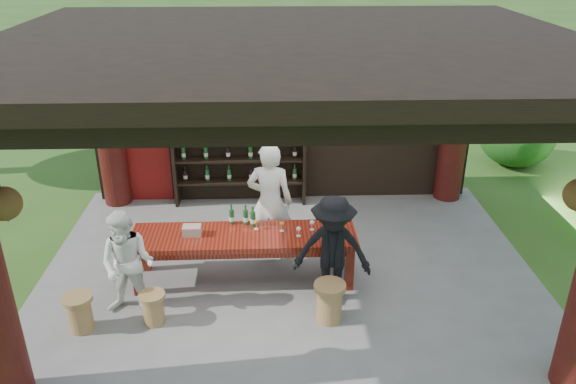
{
  "coord_description": "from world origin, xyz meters",
  "views": [
    {
      "loc": [
        -0.26,
        -7.18,
        4.68
      ],
      "look_at": [
        0.0,
        0.4,
        1.15
      ],
      "focal_mm": 35.0,
      "sensor_mm": 36.0,
      "label": 1
    }
  ],
  "objects_px": {
    "stool_near_left": "(153,307)",
    "stool_near_right": "(329,301)",
    "tasting_table": "(244,241)",
    "guest_man": "(332,252)",
    "napkin_basket": "(192,231)",
    "stool_far_left": "(80,312)",
    "host": "(270,202)",
    "guest_woman": "(128,264)",
    "wine_shelf": "(239,149)"
  },
  "relations": [
    {
      "from": "stool_near_left",
      "to": "stool_near_right",
      "type": "bearing_deg",
      "value": -0.43
    },
    {
      "from": "tasting_table",
      "to": "guest_man",
      "type": "height_order",
      "value": "guest_man"
    },
    {
      "from": "stool_near_right",
      "to": "napkin_basket",
      "type": "relative_size",
      "value": 2.14
    },
    {
      "from": "guest_man",
      "to": "napkin_basket",
      "type": "relative_size",
      "value": 6.19
    },
    {
      "from": "stool_far_left",
      "to": "host",
      "type": "bearing_deg",
      "value": 35.11
    },
    {
      "from": "host",
      "to": "guest_woman",
      "type": "xyz_separation_m",
      "value": [
        -1.86,
        -1.38,
        -0.2
      ]
    },
    {
      "from": "stool_near_left",
      "to": "stool_far_left",
      "type": "relative_size",
      "value": 0.89
    },
    {
      "from": "stool_far_left",
      "to": "host",
      "type": "xyz_separation_m",
      "value": [
        2.45,
        1.72,
        0.68
      ]
    },
    {
      "from": "host",
      "to": "napkin_basket",
      "type": "distance_m",
      "value": 1.28
    },
    {
      "from": "stool_near_right",
      "to": "guest_woman",
      "type": "distance_m",
      "value": 2.67
    },
    {
      "from": "tasting_table",
      "to": "host",
      "type": "xyz_separation_m",
      "value": [
        0.38,
        0.63,
        0.32
      ]
    },
    {
      "from": "wine_shelf",
      "to": "host",
      "type": "xyz_separation_m",
      "value": [
        0.55,
        -1.98,
        -0.13
      ]
    },
    {
      "from": "stool_far_left",
      "to": "stool_near_left",
      "type": "bearing_deg",
      "value": 6.67
    },
    {
      "from": "stool_far_left",
      "to": "guest_man",
      "type": "distance_m",
      "value": 3.35
    },
    {
      "from": "wine_shelf",
      "to": "stool_near_right",
      "type": "bearing_deg",
      "value": -70.05
    },
    {
      "from": "stool_far_left",
      "to": "napkin_basket",
      "type": "xyz_separation_m",
      "value": [
        1.34,
        1.11,
        0.55
      ]
    },
    {
      "from": "stool_near_left",
      "to": "guest_woman",
      "type": "height_order",
      "value": "guest_woman"
    },
    {
      "from": "wine_shelf",
      "to": "stool_far_left",
      "type": "relative_size",
      "value": 4.82
    },
    {
      "from": "guest_woman",
      "to": "guest_man",
      "type": "relative_size",
      "value": 0.93
    },
    {
      "from": "stool_near_left",
      "to": "napkin_basket",
      "type": "relative_size",
      "value": 1.72
    },
    {
      "from": "stool_near_left",
      "to": "wine_shelf",
      "type": "bearing_deg",
      "value": 74.64
    },
    {
      "from": "tasting_table",
      "to": "stool_far_left",
      "type": "xyz_separation_m",
      "value": [
        -2.07,
        -1.1,
        -0.36
      ]
    },
    {
      "from": "stool_near_left",
      "to": "guest_man",
      "type": "distance_m",
      "value": 2.46
    },
    {
      "from": "stool_far_left",
      "to": "guest_woman",
      "type": "distance_m",
      "value": 0.84
    },
    {
      "from": "wine_shelf",
      "to": "napkin_basket",
      "type": "distance_m",
      "value": 2.67
    },
    {
      "from": "wine_shelf",
      "to": "guest_man",
      "type": "height_order",
      "value": "wine_shelf"
    },
    {
      "from": "host",
      "to": "guest_man",
      "type": "bearing_deg",
      "value": 132.31
    },
    {
      "from": "wine_shelf",
      "to": "guest_man",
      "type": "bearing_deg",
      "value": -66.85
    },
    {
      "from": "guest_man",
      "to": "napkin_basket",
      "type": "height_order",
      "value": "guest_man"
    },
    {
      "from": "guest_woman",
      "to": "napkin_basket",
      "type": "distance_m",
      "value": 1.07
    },
    {
      "from": "stool_far_left",
      "to": "guest_woman",
      "type": "relative_size",
      "value": 0.34
    },
    {
      "from": "stool_near_left",
      "to": "stool_near_right",
      "type": "relative_size",
      "value": 0.81
    },
    {
      "from": "stool_far_left",
      "to": "napkin_basket",
      "type": "bearing_deg",
      "value": 39.63
    },
    {
      "from": "wine_shelf",
      "to": "guest_woman",
      "type": "height_order",
      "value": "wine_shelf"
    },
    {
      "from": "stool_far_left",
      "to": "host",
      "type": "height_order",
      "value": "host"
    },
    {
      "from": "tasting_table",
      "to": "host",
      "type": "relative_size",
      "value": 1.71
    },
    {
      "from": "wine_shelf",
      "to": "tasting_table",
      "type": "relative_size",
      "value": 0.75
    },
    {
      "from": "guest_woman",
      "to": "napkin_basket",
      "type": "bearing_deg",
      "value": 55.15
    },
    {
      "from": "wine_shelf",
      "to": "host",
      "type": "relative_size",
      "value": 1.28
    },
    {
      "from": "tasting_table",
      "to": "guest_woman",
      "type": "bearing_deg",
      "value": -153.03
    },
    {
      "from": "stool_near_right",
      "to": "host",
      "type": "xyz_separation_m",
      "value": [
        -0.76,
        1.63,
        0.65
      ]
    },
    {
      "from": "stool_far_left",
      "to": "wine_shelf",
      "type": "bearing_deg",
      "value": 62.82
    },
    {
      "from": "stool_near_right",
      "to": "wine_shelf",
      "type": "bearing_deg",
      "value": 109.95
    },
    {
      "from": "tasting_table",
      "to": "stool_near_left",
      "type": "bearing_deg",
      "value": -139.37
    },
    {
      "from": "stool_near_right",
      "to": "stool_far_left",
      "type": "distance_m",
      "value": 3.21
    },
    {
      "from": "stool_near_left",
      "to": "stool_far_left",
      "type": "distance_m",
      "value": 0.92
    },
    {
      "from": "stool_near_right",
      "to": "host",
      "type": "relative_size",
      "value": 0.29
    },
    {
      "from": "wine_shelf",
      "to": "napkin_basket",
      "type": "relative_size",
      "value": 9.37
    },
    {
      "from": "stool_far_left",
      "to": "host",
      "type": "distance_m",
      "value": 3.07
    },
    {
      "from": "stool_near_left",
      "to": "host",
      "type": "distance_m",
      "value": 2.34
    }
  ]
}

